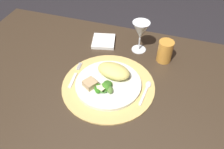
% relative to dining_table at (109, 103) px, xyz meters
% --- Properties ---
extents(dining_table, '(1.47, 0.83, 0.72)m').
position_rel_dining_table_xyz_m(dining_table, '(0.00, 0.00, 0.00)').
color(dining_table, '#3A2C1E').
rests_on(dining_table, ground).
extents(placemat, '(0.39, 0.39, 0.01)m').
position_rel_dining_table_xyz_m(placemat, '(0.01, -0.03, 0.15)').
color(placemat, tan).
rests_on(placemat, dining_table).
extents(dinner_plate, '(0.27, 0.27, 0.01)m').
position_rel_dining_table_xyz_m(dinner_plate, '(0.01, -0.03, 0.16)').
color(dinner_plate, silver).
rests_on(dinner_plate, placemat).
extents(pasta_serving, '(0.15, 0.11, 0.05)m').
position_rel_dining_table_xyz_m(pasta_serving, '(0.02, 0.02, 0.20)').
color(pasta_serving, '#D8CB6A').
rests_on(pasta_serving, dinner_plate).
extents(salad_greens, '(0.09, 0.08, 0.03)m').
position_rel_dining_table_xyz_m(salad_greens, '(0.00, -0.06, 0.18)').
color(salad_greens, '#507631').
rests_on(salad_greens, dinner_plate).
extents(bread_piece, '(0.06, 0.06, 0.03)m').
position_rel_dining_table_xyz_m(bread_piece, '(-0.06, -0.07, 0.18)').
color(bread_piece, tan).
rests_on(bread_piece, dinner_plate).
extents(fork, '(0.03, 0.16, 0.00)m').
position_rel_dining_table_xyz_m(fork, '(-0.15, -0.02, 0.16)').
color(fork, silver).
rests_on(fork, placemat).
extents(spoon, '(0.03, 0.14, 0.01)m').
position_rel_dining_table_xyz_m(spoon, '(0.16, -0.00, 0.16)').
color(spoon, silver).
rests_on(spoon, placemat).
extents(napkin, '(0.13, 0.14, 0.02)m').
position_rel_dining_table_xyz_m(napkin, '(-0.11, 0.25, 0.16)').
color(napkin, white).
rests_on(napkin, dining_table).
extents(wine_glass, '(0.08, 0.08, 0.15)m').
position_rel_dining_table_xyz_m(wine_glass, '(0.07, 0.25, 0.26)').
color(wine_glass, silver).
rests_on(wine_glass, dining_table).
extents(amber_tumbler, '(0.07, 0.07, 0.10)m').
position_rel_dining_table_xyz_m(amber_tumbler, '(0.20, 0.21, 0.20)').
color(amber_tumbler, '#CE8933').
rests_on(amber_tumbler, dining_table).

